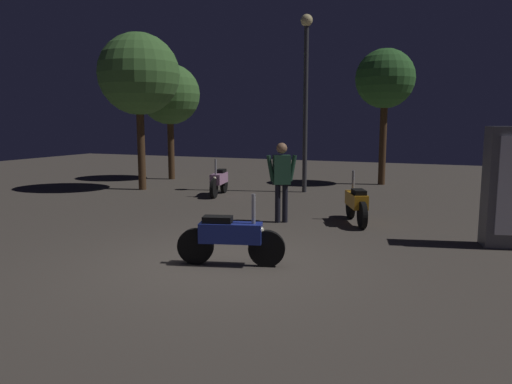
# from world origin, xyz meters

# --- Properties ---
(ground_plane) EXTENTS (40.00, 40.00, 0.00)m
(ground_plane) POSITION_xyz_m (0.00, 0.00, 0.00)
(ground_plane) COLOR #4C443D
(motorcycle_blue_foreground) EXTENTS (1.62, 0.55, 1.11)m
(motorcycle_blue_foreground) POSITION_xyz_m (0.21, 0.06, 0.44)
(motorcycle_blue_foreground) COLOR black
(motorcycle_blue_foreground) RESTS_ON ground_plane
(motorcycle_pink_parked_left) EXTENTS (0.48, 1.65, 1.11)m
(motorcycle_pink_parked_left) POSITION_xyz_m (-3.18, 6.37, 0.44)
(motorcycle_pink_parked_left) COLOR black
(motorcycle_pink_parked_left) RESTS_ON ground_plane
(motorcycle_orange_parked_right) EXTENTS (0.77, 1.55, 1.11)m
(motorcycle_orange_parked_right) POSITION_xyz_m (1.36, 3.92, 0.44)
(motorcycle_orange_parked_right) COLOR black
(motorcycle_orange_parked_right) RESTS_ON ground_plane
(person_rider_beside) EXTENTS (0.62, 0.42, 1.73)m
(person_rider_beside) POSITION_xyz_m (-0.16, 3.39, 1.04)
(person_rider_beside) COLOR black
(person_rider_beside) RESTS_ON ground_plane
(streetlamp_near) EXTENTS (0.36, 0.36, 5.32)m
(streetlamp_near) POSITION_xyz_m (-1.05, 8.00, 3.35)
(streetlamp_near) COLOR #38383D
(streetlamp_near) RESTS_ON ground_plane
(tree_left_bg) EXTENTS (2.23, 2.23, 4.29)m
(tree_left_bg) POSITION_xyz_m (-6.73, 9.37, 3.15)
(tree_left_bg) COLOR #4C331E
(tree_left_bg) RESTS_ON ground_plane
(tree_center_bg) EXTENTS (2.54, 2.54, 4.91)m
(tree_center_bg) POSITION_xyz_m (-6.04, 6.55, 3.62)
(tree_center_bg) COLOR #4C331E
(tree_center_bg) RESTS_ON ground_plane
(tree_right_bg) EXTENTS (2.00, 2.00, 4.61)m
(tree_right_bg) POSITION_xyz_m (0.89, 10.81, 3.57)
(tree_right_bg) COLOR #4C331E
(tree_right_bg) RESTS_ON ground_plane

